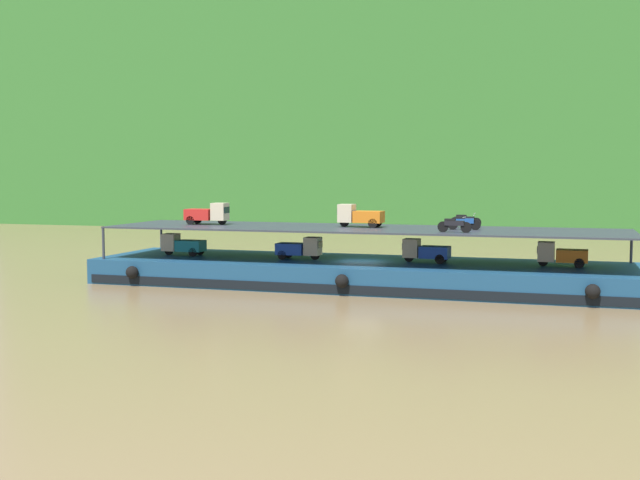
{
  "coord_description": "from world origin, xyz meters",
  "views": [
    {
      "loc": [
        11.44,
        -45.39,
        6.68
      ],
      "look_at": [
        -2.6,
        0.0,
        2.7
      ],
      "focal_mm": 43.96,
      "sensor_mm": 36.0,
      "label": 1
    }
  ],
  "objects_px": {
    "mini_truck_lower_aft": "(300,248)",
    "motorcycle_upper_stbd": "(465,220)",
    "cargo_barge": "(361,273)",
    "motorcycle_upper_port": "(454,225)",
    "mini_truck_lower_mid": "(426,251)",
    "motorcycle_upper_centre": "(464,222)",
    "mini_truck_upper_stern": "(208,214)",
    "mini_truck_lower_stern": "(183,245)",
    "mini_truck_upper_mid": "(360,216)",
    "mini_truck_lower_fore": "(562,254)"
  },
  "relations": [
    {
      "from": "mini_truck_lower_aft",
      "to": "motorcycle_upper_stbd",
      "type": "xyz_separation_m",
      "value": [
        9.71,
        2.44,
        1.74
      ]
    },
    {
      "from": "cargo_barge",
      "to": "motorcycle_upper_port",
      "type": "xyz_separation_m",
      "value": [
        5.81,
        -2.2,
        3.18
      ]
    },
    {
      "from": "mini_truck_lower_mid",
      "to": "motorcycle_upper_centre",
      "type": "xyz_separation_m",
      "value": [
        2.25,
        -0.34,
        1.74
      ]
    },
    {
      "from": "mini_truck_lower_mid",
      "to": "cargo_barge",
      "type": "bearing_deg",
      "value": -174.62
    },
    {
      "from": "mini_truck_lower_aft",
      "to": "mini_truck_upper_stern",
      "type": "xyz_separation_m",
      "value": [
        -6.33,
        0.37,
        2.0
      ]
    },
    {
      "from": "mini_truck_lower_mid",
      "to": "motorcycle_upper_stbd",
      "type": "distance_m",
      "value": 3.3
    },
    {
      "from": "mini_truck_lower_stern",
      "to": "mini_truck_lower_aft",
      "type": "bearing_deg",
      "value": -0.22
    },
    {
      "from": "motorcycle_upper_port",
      "to": "motorcycle_upper_centre",
      "type": "height_order",
      "value": "same"
    },
    {
      "from": "mini_truck_lower_aft",
      "to": "mini_truck_upper_mid",
      "type": "height_order",
      "value": "mini_truck_upper_mid"
    },
    {
      "from": "cargo_barge",
      "to": "mini_truck_upper_stern",
      "type": "bearing_deg",
      "value": 178.93
    },
    {
      "from": "cargo_barge",
      "to": "motorcycle_upper_port",
      "type": "relative_size",
      "value": 17.19
    },
    {
      "from": "mini_truck_lower_stern",
      "to": "mini_truck_upper_stern",
      "type": "bearing_deg",
      "value": 11.88
    },
    {
      "from": "mini_truck_upper_mid",
      "to": "mini_truck_upper_stern",
      "type": "bearing_deg",
      "value": -177.58
    },
    {
      "from": "mini_truck_lower_stern",
      "to": "mini_truck_lower_aft",
      "type": "distance_m",
      "value": 7.96
    },
    {
      "from": "motorcycle_upper_centre",
      "to": "motorcycle_upper_port",
      "type": "bearing_deg",
      "value": -96.63
    },
    {
      "from": "mini_truck_lower_fore",
      "to": "motorcycle_upper_stbd",
      "type": "distance_m",
      "value": 6.13
    },
    {
      "from": "mini_truck_lower_stern",
      "to": "mini_truck_upper_mid",
      "type": "relative_size",
      "value": 0.99
    },
    {
      "from": "motorcycle_upper_port",
      "to": "mini_truck_lower_fore",
      "type": "bearing_deg",
      "value": 25.7
    },
    {
      "from": "mini_truck_lower_stern",
      "to": "motorcycle_upper_stbd",
      "type": "height_order",
      "value": "motorcycle_upper_stbd"
    },
    {
      "from": "mini_truck_lower_fore",
      "to": "mini_truck_upper_stern",
      "type": "bearing_deg",
      "value": -179.09
    },
    {
      "from": "motorcycle_upper_centre",
      "to": "mini_truck_lower_stern",
      "type": "bearing_deg",
      "value": -179.44
    },
    {
      "from": "cargo_barge",
      "to": "motorcycle_upper_port",
      "type": "height_order",
      "value": "motorcycle_upper_port"
    },
    {
      "from": "mini_truck_lower_stern",
      "to": "mini_truck_lower_fore",
      "type": "relative_size",
      "value": 1.0
    },
    {
      "from": "mini_truck_lower_fore",
      "to": "motorcycle_upper_stbd",
      "type": "xyz_separation_m",
      "value": [
        -5.62,
        1.72,
        1.74
      ]
    },
    {
      "from": "mini_truck_lower_aft",
      "to": "motorcycle_upper_centre",
      "type": "distance_m",
      "value": 10.05
    },
    {
      "from": "cargo_barge",
      "to": "mini_truck_lower_aft",
      "type": "distance_m",
      "value": 4.09
    },
    {
      "from": "mini_truck_lower_mid",
      "to": "mini_truck_lower_fore",
      "type": "xyz_separation_m",
      "value": [
        7.68,
        0.18,
        0.0
      ]
    },
    {
      "from": "mini_truck_lower_stern",
      "to": "motorcycle_upper_port",
      "type": "xyz_separation_m",
      "value": [
        17.6,
        -2.05,
        1.74
      ]
    },
    {
      "from": "mini_truck_lower_stern",
      "to": "mini_truck_lower_fore",
      "type": "distance_m",
      "value": 23.3
    },
    {
      "from": "cargo_barge",
      "to": "mini_truck_lower_fore",
      "type": "height_order",
      "value": "mini_truck_lower_fore"
    },
    {
      "from": "cargo_barge",
      "to": "motorcycle_upper_stbd",
      "type": "distance_m",
      "value": 7.06
    },
    {
      "from": "mini_truck_lower_stern",
      "to": "mini_truck_lower_mid",
      "type": "distance_m",
      "value": 15.62
    },
    {
      "from": "mini_truck_lower_fore",
      "to": "mini_truck_upper_stern",
      "type": "distance_m",
      "value": 21.75
    },
    {
      "from": "mini_truck_upper_mid",
      "to": "motorcycle_upper_port",
      "type": "bearing_deg",
      "value": -24.88
    },
    {
      "from": "cargo_barge",
      "to": "motorcycle_upper_stbd",
      "type": "bearing_deg",
      "value": 20.95
    },
    {
      "from": "motorcycle_upper_port",
      "to": "mini_truck_lower_mid",
      "type": "bearing_deg",
      "value": 127.85
    },
    {
      "from": "cargo_barge",
      "to": "mini_truck_lower_mid",
      "type": "height_order",
      "value": "mini_truck_lower_mid"
    },
    {
      "from": "mini_truck_lower_mid",
      "to": "mini_truck_upper_mid",
      "type": "distance_m",
      "value": 4.54
    },
    {
      "from": "motorcycle_upper_stbd",
      "to": "mini_truck_lower_aft",
      "type": "bearing_deg",
      "value": -165.91
    },
    {
      "from": "mini_truck_lower_stern",
      "to": "motorcycle_upper_centre",
      "type": "distance_m",
      "value": 17.94
    },
    {
      "from": "mini_truck_lower_mid",
      "to": "motorcycle_upper_centre",
      "type": "distance_m",
      "value": 2.86
    },
    {
      "from": "mini_truck_lower_mid",
      "to": "motorcycle_upper_port",
      "type": "bearing_deg",
      "value": -52.15
    },
    {
      "from": "cargo_barge",
      "to": "motorcycle_upper_centre",
      "type": "relative_size",
      "value": 17.12
    },
    {
      "from": "mini_truck_lower_mid",
      "to": "mini_truck_upper_stern",
      "type": "xyz_separation_m",
      "value": [
        -13.98,
        -0.17,
        2.0
      ]
    },
    {
      "from": "mini_truck_lower_mid",
      "to": "mini_truck_lower_fore",
      "type": "height_order",
      "value": "same"
    },
    {
      "from": "mini_truck_lower_fore",
      "to": "motorcycle_upper_centre",
      "type": "bearing_deg",
      "value": -174.6
    },
    {
      "from": "mini_truck_lower_fore",
      "to": "mini_truck_upper_stern",
      "type": "xyz_separation_m",
      "value": [
        -21.66,
        -0.35,
        2.0
      ]
    },
    {
      "from": "mini_truck_lower_mid",
      "to": "motorcycle_upper_centre",
      "type": "relative_size",
      "value": 1.47
    },
    {
      "from": "motorcycle_upper_port",
      "to": "motorcycle_upper_stbd",
      "type": "height_order",
      "value": "same"
    },
    {
      "from": "mini_truck_lower_aft",
      "to": "motorcycle_upper_port",
      "type": "height_order",
      "value": "motorcycle_upper_port"
    }
  ]
}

